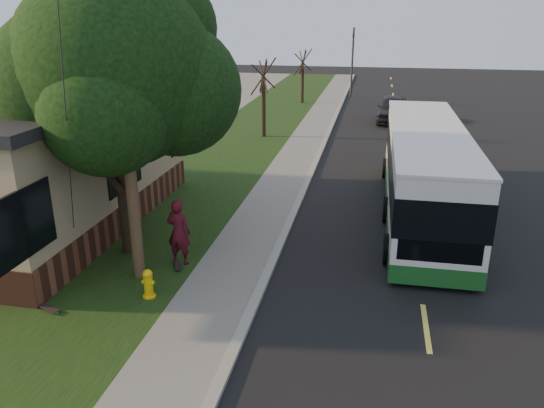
{
  "coord_description": "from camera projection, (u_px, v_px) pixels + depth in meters",
  "views": [
    {
      "loc": [
        2.55,
        -10.68,
        6.67
      ],
      "look_at": [
        -0.16,
        3.27,
        1.5
      ],
      "focal_mm": 35.0,
      "sensor_mm": 36.0,
      "label": 1
    }
  ],
  "objects": [
    {
      "name": "dumpster",
      "position": [
        37.0,
        219.0,
        16.42
      ],
      "size": [
        1.32,
        1.07,
        1.14
      ],
      "color": "#133218",
      "rests_on": "building_lot"
    },
    {
      "name": "traffic_signal",
      "position": [
        352.0,
        58.0,
        42.79
      ],
      "size": [
        0.18,
        0.22,
        5.5
      ],
      "color": "#2D2D30",
      "rests_on": "ground"
    },
    {
      "name": "utility_pole",
      "position": [
        123.0,
        103.0,
        12.52
      ],
      "size": [
        2.86,
        3.21,
        9.07
      ],
      "color": "#473321",
      "rests_on": "ground"
    },
    {
      "name": "ground",
      "position": [
        252.0,
        310.0,
        12.6
      ],
      "size": [
        120.0,
        120.0,
        0.0
      ],
      "primitive_type": "plane",
      "color": "black",
      "rests_on": "ground"
    },
    {
      "name": "road",
      "position": [
        407.0,
        189.0,
        21.1
      ],
      "size": [
        8.0,
        80.0,
        0.01
      ],
      "primitive_type": "cube",
      "color": "black",
      "rests_on": "ground"
    },
    {
      "name": "bare_tree_near",
      "position": [
        263.0,
        99.0,
        29.09
      ],
      "size": [
        1.38,
        1.21,
        4.31
      ],
      "color": "black",
      "rests_on": "grass_verge"
    },
    {
      "name": "grass_verge",
      "position": [
        202.0,
        177.0,
        22.62
      ],
      "size": [
        5.0,
        80.0,
        0.07
      ],
      "primitive_type": "cube",
      "color": "black",
      "rests_on": "ground"
    },
    {
      "name": "bare_tree_far",
      "position": [
        302.0,
        77.0,
        40.12
      ],
      "size": [
        1.38,
        1.21,
        4.03
      ],
      "color": "black",
      "rests_on": "grass_verge"
    },
    {
      "name": "skateboard_main",
      "position": [
        178.0,
        265.0,
        14.56
      ],
      "size": [
        0.5,
        0.7,
        0.07
      ],
      "color": "black",
      "rests_on": "grass_verge"
    },
    {
      "name": "transit_bus",
      "position": [
        425.0,
        170.0,
        17.97
      ],
      "size": [
        2.6,
        11.29,
        3.06
      ],
      "color": "silver",
      "rests_on": "ground"
    },
    {
      "name": "curb",
      "position": [
        307.0,
        182.0,
        21.8
      ],
      "size": [
        0.25,
        80.0,
        0.12
      ],
      "primitive_type": "cube",
      "color": "gray",
      "rests_on": "ground"
    },
    {
      "name": "fire_hydrant",
      "position": [
        148.0,
        284.0,
        12.91
      ],
      "size": [
        0.32,
        0.32,
        0.74
      ],
      "color": "yellow",
      "rests_on": "grass_verge"
    },
    {
      "name": "skateboarder",
      "position": [
        179.0,
        232.0,
        14.48
      ],
      "size": [
        0.73,
        0.51,
        1.87
      ],
      "primitive_type": "imported",
      "rotation": [
        0.0,
        0.0,
        3.04
      ],
      "color": "#490E19",
      "rests_on": "grass_verge"
    },
    {
      "name": "distant_car",
      "position": [
        393.0,
        109.0,
        33.88
      ],
      "size": [
        2.21,
        4.97,
        1.66
      ],
      "primitive_type": "imported",
      "rotation": [
        0.0,
        0.0,
        -0.05
      ],
      "color": "black",
      "rests_on": "ground"
    },
    {
      "name": "skateboard_spare",
      "position": [
        48.0,
        308.0,
        12.45
      ],
      "size": [
        0.74,
        0.46,
        0.07
      ],
      "color": "black",
      "rests_on": "grass_verge"
    },
    {
      "name": "leafy_tree",
      "position": [
        119.0,
        72.0,
        14.02
      ],
      "size": [
        6.3,
        6.0,
        7.8
      ],
      "color": "black",
      "rests_on": "grass_verge"
    },
    {
      "name": "sidewalk",
      "position": [
        283.0,
        181.0,
        21.99
      ],
      "size": [
        2.0,
        80.0,
        0.08
      ],
      "primitive_type": "cube",
      "color": "slate",
      "rests_on": "ground"
    }
  ]
}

